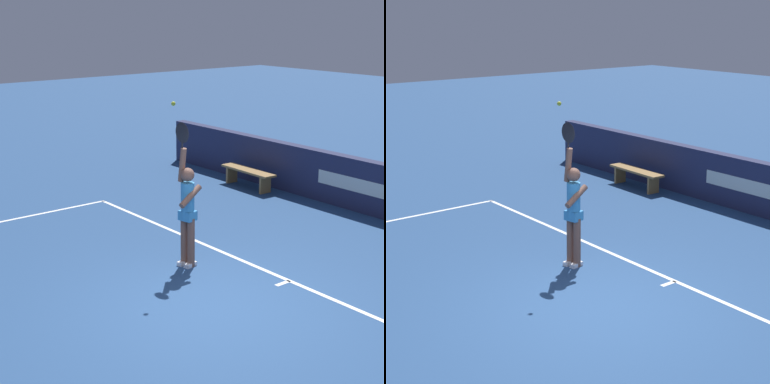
{
  "view_description": "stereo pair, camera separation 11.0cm",
  "coord_description": "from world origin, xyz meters",
  "views": [
    {
      "loc": [
        6.64,
        -5.7,
        4.2
      ],
      "look_at": [
        -1.49,
        0.75,
        1.29
      ],
      "focal_mm": 61.53,
      "sensor_mm": 36.0,
      "label": 1
    },
    {
      "loc": [
        6.71,
        -5.61,
        4.2
      ],
      "look_at": [
        -1.49,
        0.75,
        1.29
      ],
      "focal_mm": 61.53,
      "sensor_mm": 36.0,
      "label": 2
    }
  ],
  "objects": [
    {
      "name": "tennis_ball",
      "position": [
        -1.47,
        0.37,
        2.78
      ],
      "size": [
        0.07,
        0.07,
        0.07
      ],
      "color": "#CEDF34"
    },
    {
      "name": "courtside_bench_far",
      "position": [
        -4.56,
        4.91,
        0.35
      ],
      "size": [
        1.62,
        0.42,
        0.45
      ],
      "color": "olive",
      "rests_on": "ground"
    },
    {
      "name": "tennis_player",
      "position": [
        -1.54,
        0.69,
        1.01
      ],
      "size": [
        0.5,
        0.51,
        2.45
      ],
      "color": "brown",
      "rests_on": "ground"
    },
    {
      "name": "court_lines",
      "position": [
        0.0,
        -1.0,
        0.0
      ],
      "size": [
        11.56,
        5.24,
        0.0
      ],
      "color": "white",
      "rests_on": "ground"
    },
    {
      "name": "ground_plane",
      "position": [
        0.0,
        0.0,
        0.0
      ],
      "size": [
        60.0,
        60.0,
        0.0
      ],
      "primitive_type": "plane",
      "color": "navy"
    }
  ]
}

